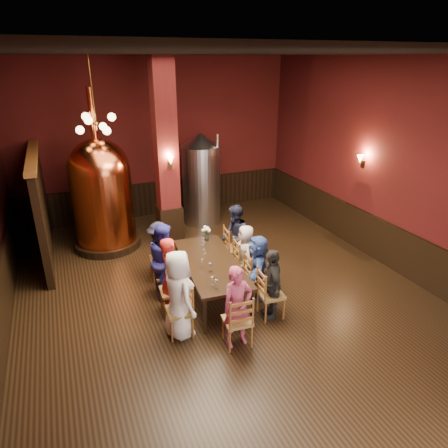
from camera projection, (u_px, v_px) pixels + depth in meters
name	position (u px, v px, depth m)	size (l,w,h in m)	color
room	(223.00, 188.00, 7.23)	(10.00, 10.02, 4.50)	black
wainscot_right	(379.00, 240.00, 9.33)	(0.08, 9.90, 1.00)	black
wainscot_back	(160.00, 197.00, 12.13)	(7.90, 0.08, 1.00)	black
column	(166.00, 157.00, 9.51)	(0.58, 0.58, 4.50)	#4B1012
partition	(42.00, 209.00, 9.21)	(0.22, 3.50, 2.40)	black
pendant_cluster	(96.00, 123.00, 8.73)	(0.90, 0.90, 1.70)	#A57226
sconce_wall	(363.00, 161.00, 9.33)	(0.20, 0.20, 0.36)	black
sconce_column	(170.00, 161.00, 9.27)	(0.20, 0.20, 0.36)	black
dining_table	(211.00, 265.00, 7.81)	(1.21, 2.48, 0.75)	black
chair_0	(179.00, 311.00, 6.78)	(0.46, 0.46, 0.92)	brown
person_0	(178.00, 294.00, 6.65)	(0.77, 0.50, 1.57)	white
chair_1	(172.00, 290.00, 7.37)	(0.46, 0.46, 0.92)	brown
person_1	(171.00, 276.00, 7.25)	(0.56, 0.37, 1.53)	red
chair_2	(165.00, 273.00, 7.95)	(0.46, 0.46, 0.92)	brown
person_2	(165.00, 260.00, 7.83)	(0.74, 0.37, 1.53)	#2B2C92
chair_3	(160.00, 259.00, 8.53)	(0.46, 0.46, 0.92)	brown
person_3	(159.00, 251.00, 8.46)	(0.83, 0.48, 1.29)	black
chair_4	(271.00, 294.00, 7.26)	(0.46, 0.46, 0.92)	brown
person_4	(272.00, 284.00, 7.17)	(0.79, 0.33, 1.35)	black
chair_5	(257.00, 276.00, 7.85)	(0.46, 0.46, 0.92)	brown
person_5	(257.00, 267.00, 7.77)	(1.23, 0.39, 1.33)	#304C92
chair_6	(245.00, 261.00, 8.42)	(0.46, 0.46, 0.92)	brown
person_6	(245.00, 254.00, 8.36)	(0.62, 0.40, 1.27)	#B2A69D
chair_7	(235.00, 248.00, 9.01)	(0.46, 0.46, 0.92)	brown
person_7	(235.00, 237.00, 8.91)	(0.71, 0.35, 1.47)	black
chair_8	(237.00, 320.00, 6.53)	(0.46, 0.46, 0.92)	brown
person_8	(237.00, 307.00, 6.43)	(0.52, 0.34, 1.43)	#AB395C
copper_kettle	(102.00, 193.00, 9.64)	(1.63, 1.63, 3.85)	black
steel_vessel	(201.00, 179.00, 11.20)	(1.28, 1.28, 2.56)	#B2B2B7
rose_vase	(207.00, 231.00, 8.63)	(0.19, 0.19, 0.32)	white
wine_glass_0	(216.00, 284.00, 6.86)	(0.07, 0.07, 0.17)	white
wine_glass_1	(202.00, 263.00, 7.56)	(0.07, 0.07, 0.17)	white
wine_glass_2	(203.00, 242.00, 8.44)	(0.07, 0.07, 0.17)	white
wine_glass_3	(204.00, 246.00, 8.25)	(0.07, 0.07, 0.17)	white
wine_glass_4	(213.00, 281.00, 6.96)	(0.07, 0.07, 0.17)	white
wine_glass_5	(211.00, 267.00, 7.41)	(0.07, 0.07, 0.17)	white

